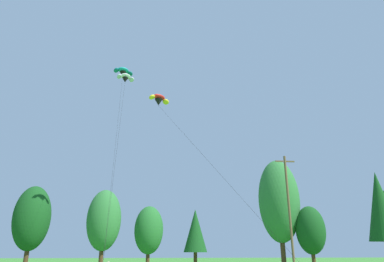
% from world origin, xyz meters
% --- Properties ---
extents(treeline_tree_c, '(4.61, 4.61, 10.43)m').
position_xyz_m(treeline_tree_c, '(-19.89, 45.18, 6.31)').
color(treeline_tree_c, '#472D19').
rests_on(treeline_tree_c, ground_plane).
extents(treeline_tree_d, '(4.61, 4.61, 10.41)m').
position_xyz_m(treeline_tree_d, '(-11.05, 47.31, 6.30)').
color(treeline_tree_d, '#472D19').
rests_on(treeline_tree_d, ground_plane).
extents(treeline_tree_e, '(4.08, 4.08, 8.45)m').
position_xyz_m(treeline_tree_e, '(-4.93, 49.13, 5.11)').
color(treeline_tree_e, '#472D19').
rests_on(treeline_tree_e, ground_plane).
extents(treeline_tree_f, '(3.39, 3.39, 8.13)m').
position_xyz_m(treeline_tree_f, '(1.80, 49.70, 5.09)').
color(treeline_tree_f, '#472D19').
rests_on(treeline_tree_f, ground_plane).
extents(treeline_tree_g, '(5.97, 5.97, 15.45)m').
position_xyz_m(treeline_tree_g, '(14.17, 48.08, 9.36)').
color(treeline_tree_g, '#472D19').
rests_on(treeline_tree_g, ground_plane).
extents(treeline_tree_h, '(4.05, 4.05, 8.33)m').
position_xyz_m(treeline_tree_h, '(17.64, 46.02, 5.04)').
color(treeline_tree_h, '#472D19').
rests_on(treeline_tree_h, ground_plane).
extents(treeline_tree_i, '(4.66, 4.66, 13.92)m').
position_xyz_m(treeline_tree_i, '(29.65, 47.53, 8.72)').
color(treeline_tree_i, '#472D19').
rests_on(treeline_tree_i, ground_plane).
extents(utility_pole, '(2.20, 0.26, 12.44)m').
position_xyz_m(utility_pole, '(10.34, 34.31, 6.49)').
color(utility_pole, brown).
rests_on(utility_pole, ground_plane).
extents(parafoil_kite_high_white, '(2.08, 11.60, 19.49)m').
position_xyz_m(parafoil_kite_high_white, '(-7.79, 32.69, 20.54)').
color(parafoil_kite_high_white, white).
extents(parafoil_kite_mid_red_yellow, '(9.71, 11.06, 15.17)m').
position_xyz_m(parafoil_kite_mid_red_yellow, '(-3.92, 27.60, 15.77)').
color(parafoil_kite_mid_red_yellow, red).
extents(parafoil_kite_far_teal, '(2.68, 15.20, 22.17)m').
position_xyz_m(parafoil_kite_far_teal, '(-8.53, 36.15, 23.14)').
color(parafoil_kite_far_teal, teal).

